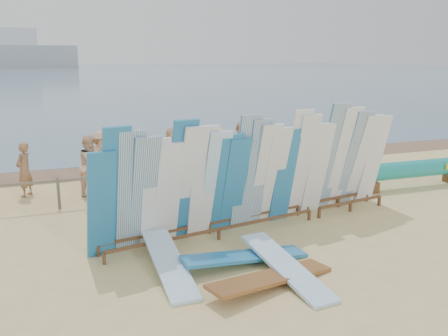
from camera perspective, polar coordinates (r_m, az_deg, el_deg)
name	(u,v)px	position (r m, az deg, el deg)	size (l,w,h in m)	color
ground	(154,236)	(11.40, -8.44, -8.14)	(160.00, 160.00, 0.00)	#DDC480
ocean	(51,72)	(138.48, -20.09, 10.78)	(320.00, 240.00, 0.02)	slate
wet_sand_strip	(112,170)	(18.21, -13.31, -0.20)	(40.00, 2.60, 0.01)	brown
distant_ship	(12,53)	(190.66, -24.19, 12.51)	(45.00, 8.00, 14.00)	#999EA3
fence	(131,180)	(14.02, -11.16, -1.45)	(12.08, 0.08, 0.90)	#6A6350
main_surfboard_rack	(214,183)	(10.87, -1.18, -1.85)	(5.78, 1.65, 2.90)	brown
side_surfboard_rack	(346,162)	(13.26, 14.51, 0.70)	(2.68, 1.10, 3.00)	brown
outrigger_canoe	(414,170)	(16.42, 21.85, -0.24)	(6.25, 0.72, 0.89)	brown
vendor_table	(248,198)	(12.87, 2.96, -3.58)	(1.10, 0.95, 1.22)	brown
flat_board_a	(169,272)	(9.60, -6.63, -12.32)	(0.56, 2.70, 0.07)	#99CCF5
flat_board_c	(271,285)	(9.09, 5.72, -13.85)	(0.56, 2.70, 0.07)	brown
flat_board_b	(285,275)	(9.50, 7.39, -12.63)	(0.56, 2.70, 0.07)	#99CCF5
flat_board_d	(246,264)	(9.90, 2.61, -11.42)	(0.56, 2.70, 0.07)	#2373AF
beach_chair_left	(114,184)	(15.11, -13.14, -1.83)	(0.80, 0.82, 0.98)	red
beach_chair_right	(182,177)	(15.71, -5.11, -1.13)	(0.71, 0.72, 0.82)	red
stroller	(162,177)	(15.19, -7.50, -1.08)	(0.53, 0.74, 0.98)	red
beachgoer_9	(221,150)	(17.34, -0.42, 2.17)	(1.02, 0.42, 1.58)	tan
beachgoer_5	(173,152)	(16.64, -6.18, 1.90)	(1.62, 0.52, 1.75)	beige
beachgoer_4	(151,163)	(15.05, -8.74, 0.60)	(1.02, 0.44, 1.74)	#8C6042
beachgoer_3	(101,156)	(16.54, -14.63, 1.41)	(1.10, 0.45, 1.70)	tan
beachgoer_8	(241,148)	(17.04, 2.10, 2.45)	(0.91, 0.44, 1.87)	beige
beachgoer_7	(199,147)	(18.08, -3.08, 2.55)	(0.56, 0.31, 1.55)	#8C6042
beachgoer_10	(304,155)	(16.69, 9.58, 1.60)	(0.95, 0.41, 1.61)	#8C6042
beachgoer_2	(91,165)	(14.95, -15.72, 0.36)	(0.89, 0.43, 1.84)	beige
beachgoer_1	(24,170)	(15.40, -22.91, -0.18)	(0.60, 0.33, 1.66)	#8C6042
beachgoer_6	(182,154)	(16.65, -5.05, 1.69)	(0.78, 0.37, 1.60)	tan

